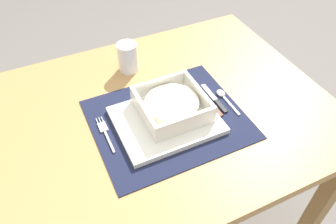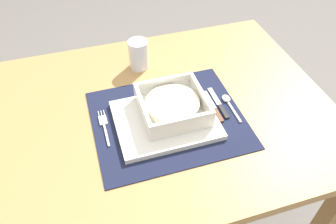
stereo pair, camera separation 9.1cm
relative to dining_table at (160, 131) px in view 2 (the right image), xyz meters
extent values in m
plane|color=slate|center=(0.00, 0.00, -0.61)|extent=(6.00, 6.00, 0.00)
cube|color=#B2844C|center=(0.00, 0.00, 0.08)|extent=(1.00, 0.76, 0.03)
cube|color=olive|center=(-0.45, 0.33, -0.27)|extent=(0.05, 0.05, 0.67)
cube|color=olive|center=(0.45, 0.33, -0.27)|extent=(0.05, 0.05, 0.67)
cube|color=#191E38|center=(0.01, -0.05, 0.10)|extent=(0.42, 0.35, 0.00)
cube|color=white|center=(0.00, -0.05, 0.11)|extent=(0.27, 0.22, 0.02)
cube|color=white|center=(0.03, -0.04, 0.12)|extent=(0.18, 0.18, 0.01)
cube|color=white|center=(-0.06, -0.04, 0.15)|extent=(0.01, 0.18, 0.05)
cube|color=white|center=(0.11, -0.04, 0.15)|extent=(0.01, 0.18, 0.05)
cube|color=white|center=(0.03, -0.12, 0.15)|extent=(0.16, 0.01, 0.05)
cube|color=white|center=(0.03, 0.05, 0.15)|extent=(0.16, 0.01, 0.05)
cylinder|color=beige|center=(0.03, -0.04, 0.14)|extent=(0.15, 0.15, 0.03)
cube|color=silver|center=(-0.17, -0.06, 0.10)|extent=(0.01, 0.08, 0.00)
cube|color=silver|center=(-0.17, 0.00, 0.10)|extent=(0.02, 0.04, 0.00)
cylinder|color=silver|center=(-0.17, 0.03, 0.10)|extent=(0.00, 0.02, 0.00)
cylinder|color=silver|center=(-0.17, 0.03, 0.10)|extent=(0.00, 0.02, 0.00)
cylinder|color=silver|center=(-0.16, 0.03, 0.10)|extent=(0.00, 0.02, 0.00)
cube|color=silver|center=(0.20, -0.08, 0.10)|extent=(0.01, 0.08, 0.00)
ellipsoid|color=silver|center=(0.20, -0.02, 0.10)|extent=(0.02, 0.03, 0.01)
cube|color=black|center=(0.17, -0.07, 0.10)|extent=(0.01, 0.06, 0.01)
cube|color=silver|center=(0.17, 0.00, 0.10)|extent=(0.01, 0.08, 0.00)
cube|color=#59331E|center=(0.15, -0.08, 0.10)|extent=(0.01, 0.05, 0.01)
cube|color=silver|center=(0.15, -0.01, 0.10)|extent=(0.01, 0.08, 0.00)
cylinder|color=white|center=(-0.01, 0.22, 0.14)|extent=(0.06, 0.06, 0.10)
cylinder|color=#C64C1E|center=(-0.01, 0.22, 0.13)|extent=(0.05, 0.05, 0.06)
camera|label=1|loc=(-0.27, -0.63, 0.77)|focal=35.53mm
camera|label=2|loc=(-0.18, -0.66, 0.77)|focal=35.53mm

